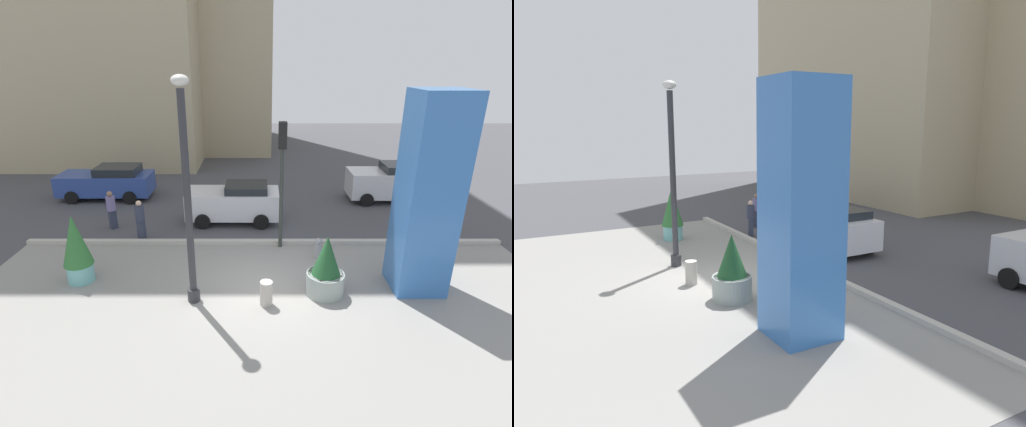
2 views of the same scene
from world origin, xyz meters
TOP-DOWN VIEW (x-y plane):
  - ground_plane at (0.00, 4.00)m, footprint 60.00×60.00m
  - plaza_pavement at (0.00, -2.00)m, footprint 18.00×10.00m
  - curb_strip at (0.00, 3.12)m, footprint 18.00×0.24m
  - lamp_post at (-2.09, -0.69)m, footprint 0.44×0.44m
  - art_pillar_blue at (4.58, 0.11)m, footprint 1.47×1.47m
  - potted_plant_mid_plaza at (1.76, -0.33)m, footprint 1.12×1.12m
  - potted_plant_near_left at (-5.82, 0.41)m, footprint 0.91×0.91m
  - fire_hydrant at (1.91, 2.00)m, footprint 0.36×0.26m
  - concrete_bollard at (-0.00, -0.89)m, footprint 0.36×0.36m
  - traffic_light_corner at (0.62, 2.89)m, footprint 0.28×0.42m
  - car_intersection at (-1.23, 5.42)m, footprint 3.93×1.95m
  - car_far_lane at (-7.75, 8.52)m, footprint 4.55×2.03m
  - pedestrian_by_curb at (-4.76, 3.58)m, footprint 0.46×0.46m
  - pedestrian_on_sidewalk at (-6.23, 4.63)m, footprint 0.51×0.51m

SIDE VIEW (x-z plane):
  - ground_plane at x=0.00m, z-range 0.00..0.00m
  - plaza_pavement at x=0.00m, z-range -0.01..0.01m
  - curb_strip at x=0.00m, z-range 0.00..0.16m
  - fire_hydrant at x=1.91m, z-range -0.01..0.74m
  - concrete_bollard at x=0.00m, z-range 0.00..0.75m
  - potted_plant_mid_plaza at x=1.76m, z-range -0.13..1.76m
  - car_far_lane at x=-7.75m, z-range 0.01..1.67m
  - car_intersection at x=-1.23m, z-range 0.03..1.71m
  - pedestrian_by_curb at x=-4.76m, z-range 0.08..1.67m
  - pedestrian_on_sidewalk at x=-6.23m, z-range 0.09..1.70m
  - potted_plant_near_left at x=-5.82m, z-range 0.04..2.27m
  - art_pillar_blue at x=4.58m, z-range 0.00..5.87m
  - lamp_post at x=-2.09m, z-range -0.08..6.17m
  - traffic_light_corner at x=0.62m, z-range 0.80..5.43m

